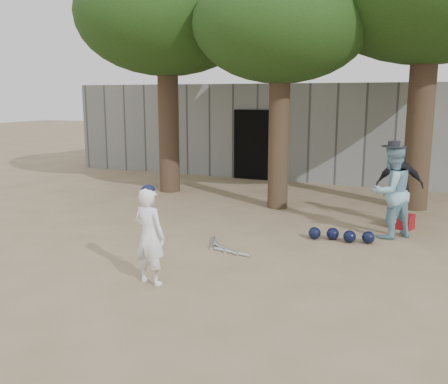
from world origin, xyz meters
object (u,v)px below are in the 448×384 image
at_px(boy_player, 149,236).
at_px(spectator_dark, 399,186).
at_px(spectator_blue, 391,192).
at_px(red_bag, 402,221).

height_order(boy_player, spectator_dark, spectator_dark).
distance_m(spectator_blue, red_bag, 1.07).
distance_m(boy_player, spectator_blue, 4.80).
xyz_separation_m(boy_player, spectator_blue, (2.88, 3.83, 0.18)).
bearing_deg(red_bag, spectator_blue, -103.34).
xyz_separation_m(spectator_blue, spectator_dark, (0.06, 1.14, -0.07)).
height_order(boy_player, spectator_blue, spectator_blue).
relative_size(spectator_blue, red_bag, 4.18).
height_order(spectator_dark, red_bag, spectator_dark).
height_order(boy_player, red_bag, boy_player).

